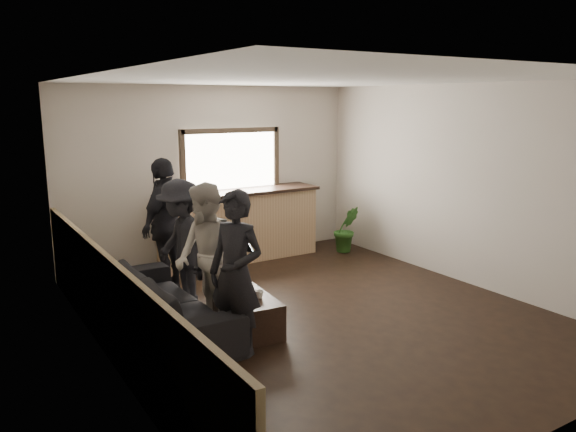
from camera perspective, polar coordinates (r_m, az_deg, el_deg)
ground at (r=6.96m, az=3.20°, el=-9.95°), size 5.00×6.00×0.01m
room_shell at (r=6.18m, az=-2.24°, el=1.45°), size 5.01×6.01×2.80m
bar_counter at (r=9.15m, az=-5.00°, el=-0.52°), size 2.70×0.68×2.13m
sofa at (r=6.52m, az=-12.54°, el=-8.58°), size 0.97×2.34×0.68m
coffee_table at (r=6.43m, az=-4.10°, el=-9.87°), size 0.59×0.96×0.41m
cup_a at (r=6.44m, az=-5.72°, el=-7.51°), size 0.12×0.12×0.09m
cup_b at (r=6.29m, az=-2.92°, el=-7.95°), size 0.13×0.13×0.09m
potted_plant at (r=9.69m, az=5.95°, el=-1.32°), size 0.52×0.46×0.80m
person_a at (r=5.71m, az=-5.30°, el=-5.84°), size 0.65×0.74×1.70m
person_b at (r=6.34m, az=-8.27°, el=-4.24°), size 0.65×0.83×1.68m
person_c at (r=7.00m, az=-10.73°, el=-2.97°), size 0.70×1.11×1.64m
person_d at (r=7.79m, az=-12.27°, el=-0.86°), size 1.11×1.02×1.82m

